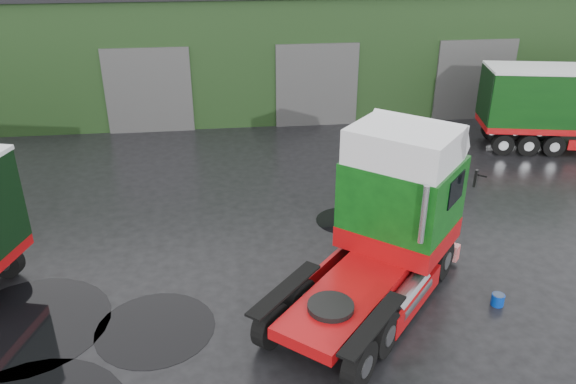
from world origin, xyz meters
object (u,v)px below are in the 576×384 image
object	(u,v)px
warehouse	(299,38)
tree_back_b	(386,3)
wash_bucket	(498,300)
hero_tractor	(368,233)

from	to	relation	value
warehouse	tree_back_b	distance (m)	12.82
wash_bucket	tree_back_b	world-z (taller)	tree_back_b
warehouse	wash_bucket	xyz separation A→B (m)	(2.24, -21.13, -3.00)
wash_bucket	tree_back_b	distance (m)	31.86
hero_tractor	tree_back_b	world-z (taller)	tree_back_b
wash_bucket	hero_tractor	bearing A→B (deg)	174.26
wash_bucket	warehouse	bearing A→B (deg)	96.04
warehouse	tree_back_b	xyz separation A→B (m)	(8.00, 10.00, 0.59)
warehouse	wash_bucket	bearing A→B (deg)	-83.96
warehouse	wash_bucket	distance (m)	21.46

